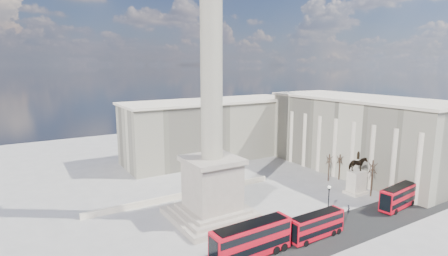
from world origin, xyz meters
TOP-DOWN VIEW (x-y plane):
  - ground at (0.00, 0.00)m, footprint 180.00×180.00m
  - asphalt_road at (5.00, -10.00)m, footprint 120.00×9.00m
  - nelsons_column at (0.00, 5.00)m, footprint 14.00×14.00m
  - balustrade_wall at (0.00, 16.00)m, footprint 40.00×0.60m
  - building_east at (45.00, 10.00)m, footprint 19.00×46.00m
  - building_northeast at (20.00, 40.00)m, footprint 51.00×17.00m
  - red_bus_b at (-1.62, -8.98)m, footprint 12.25×3.13m
  - red_bus_c at (10.14, -9.71)m, footprint 9.79×2.46m
  - red_bus_d at (31.92, -9.40)m, footprint 10.74×3.61m
  - victorian_lamp at (16.01, -6.58)m, footprint 0.55×0.55m
  - equestrian_statue at (31.18, -0.36)m, footprint 4.36×3.27m
  - bare_tree_near at (32.48, -2.94)m, footprint 1.81×1.81m
  - bare_tree_mid at (35.24, 7.59)m, footprint 1.67×1.67m
  - bare_tree_far at (32.41, 8.20)m, footprint 1.63×1.63m
  - pedestrian_walking at (21.41, -6.50)m, footprint 0.74×0.60m
  - pedestrian_standing at (30.67, -6.50)m, footprint 0.99×0.86m
  - pedestrian_crossing at (4.59, -4.39)m, footprint 1.08×1.08m

SIDE VIEW (x-z plane):
  - ground at x=0.00m, z-range 0.00..0.00m
  - asphalt_road at x=5.00m, z-range 0.00..0.01m
  - balustrade_wall at x=0.00m, z-range 0.00..1.10m
  - pedestrian_standing at x=30.67m, z-range 0.00..1.74m
  - pedestrian_walking at x=21.41m, z-range 0.00..1.76m
  - pedestrian_crossing at x=4.59m, z-range 0.00..1.84m
  - red_bus_c at x=10.14m, z-range 0.10..4.05m
  - red_bus_d at x=31.92m, z-range 0.10..4.38m
  - red_bus_b at x=-1.62m, z-range 0.12..5.06m
  - equestrian_statue at x=31.18m, z-range -1.34..7.65m
  - victorian_lamp at x=16.01m, z-range 0.57..6.98m
  - bare_tree_mid at x=35.24m, z-range 1.82..8.14m
  - bare_tree_far at x=32.41m, z-range 1.92..8.58m
  - bare_tree_near at x=32.48m, z-range 2.28..10.21m
  - building_northeast at x=20.00m, z-range 0.02..16.62m
  - building_east at x=45.00m, z-range 0.02..18.62m
  - nelsons_column at x=0.00m, z-range -12.01..37.84m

